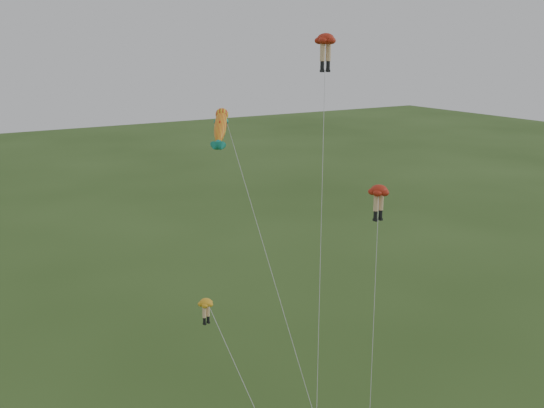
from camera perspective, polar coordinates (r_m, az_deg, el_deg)
legs_kite_red_high at (r=43.22m, az=5.06°, el=14.52°), size 8.10×10.73×24.05m
legs_kite_red_mid at (r=39.87m, az=10.02°, el=0.70°), size 4.78×5.47×14.51m
legs_kite_yellow at (r=37.46m, az=-5.92°, el=-10.07°), size 1.38×9.93×8.33m
fish_kite at (r=39.76m, az=-4.81°, el=7.24°), size 2.54×13.03×19.52m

